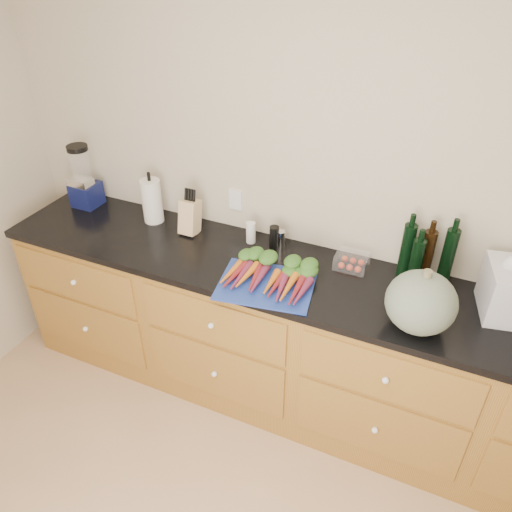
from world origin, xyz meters
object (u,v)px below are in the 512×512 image
at_px(carrots, 270,275).
at_px(squash, 421,302).
at_px(knife_block, 190,217).
at_px(tomato_box, 352,261).
at_px(cutting_board, 266,285).
at_px(paper_towel, 152,201).
at_px(blender_appliance, 83,180).

height_order(carrots, squash, squash).
xyz_separation_m(knife_block, tomato_box, (0.95, 0.03, -0.06)).
xyz_separation_m(carrots, knife_block, (-0.61, 0.26, 0.06)).
distance_m(cutting_board, paper_towel, 0.94).
xyz_separation_m(carrots, tomato_box, (0.34, 0.29, 0.00)).
relative_size(cutting_board, carrots, 1.08).
xyz_separation_m(cutting_board, carrots, (0.00, 0.04, 0.03)).
bearing_deg(squash, carrots, 176.73).
xyz_separation_m(cutting_board, tomato_box, (0.34, 0.33, 0.03)).
distance_m(paper_towel, tomato_box, 1.22).
bearing_deg(tomato_box, paper_towel, -179.53).
distance_m(cutting_board, tomato_box, 0.48).
distance_m(blender_appliance, tomato_box, 1.72).
bearing_deg(squash, tomato_box, 139.46).
relative_size(carrots, knife_block, 2.19).
height_order(cutting_board, carrots, carrots).
bearing_deg(squash, cutting_board, -179.99).
xyz_separation_m(squash, knife_block, (-1.34, 0.30, -0.04)).
height_order(squash, paper_towel, squash).
relative_size(cutting_board, knife_block, 2.36).
relative_size(squash, paper_towel, 1.16).
xyz_separation_m(blender_appliance, tomato_box, (1.72, 0.01, -0.14)).
bearing_deg(knife_block, paper_towel, 175.73).
relative_size(knife_block, tomato_box, 1.19).
height_order(cutting_board, blender_appliance, blender_appliance).
height_order(carrots, tomato_box, tomato_box).
distance_m(carrots, tomato_box, 0.45).
distance_m(squash, knife_block, 1.37).
bearing_deg(knife_block, squash, -12.66).
bearing_deg(squash, knife_block, 167.34).
relative_size(cutting_board, paper_towel, 1.75).
height_order(carrots, paper_towel, paper_towel).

